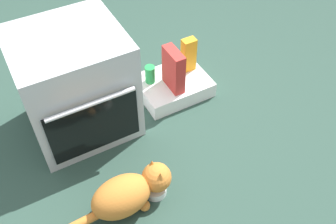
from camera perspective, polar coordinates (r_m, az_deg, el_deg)
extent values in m
plane|color=#284238|center=(2.24, -7.32, -6.86)|extent=(8.00, 8.00, 0.00)
cube|color=#B7BABF|center=(2.22, -13.80, 4.06)|extent=(0.59, 0.55, 0.65)
cube|color=black|center=(2.09, -10.91, -2.13)|extent=(0.51, 0.01, 0.36)
cylinder|color=silver|center=(1.92, -11.42, 1.17)|extent=(0.48, 0.02, 0.02)
cube|color=white|center=(2.55, 0.76, 3.95)|extent=(0.46, 0.35, 0.11)
cylinder|color=white|center=(2.08, -1.93, -11.55)|extent=(0.12, 0.12, 0.05)
sphere|color=brown|center=(2.06, -1.94, -11.30)|extent=(0.07, 0.07, 0.07)
ellipsoid|color=#C6752D|center=(1.96, -6.99, -12.47)|extent=(0.32, 0.22, 0.21)
sphere|color=#C6752D|center=(1.99, -1.73, -9.76)|extent=(0.16, 0.16, 0.16)
cone|color=#C6752D|center=(1.96, -2.39, -7.91)|extent=(0.05, 0.05, 0.07)
cone|color=#C6752D|center=(1.92, -1.13, -9.73)|extent=(0.05, 0.05, 0.07)
sphere|color=#C6752D|center=(2.08, -5.06, -11.44)|extent=(0.06, 0.06, 0.06)
sphere|color=#C6752D|center=(2.03, -3.54, -13.84)|extent=(0.06, 0.06, 0.06)
cube|color=#B72D28|center=(2.38, 0.83, 6.38)|extent=(0.07, 0.18, 0.28)
cube|color=orange|center=(2.52, 3.10, 8.57)|extent=(0.09, 0.06, 0.24)
cylinder|color=green|center=(2.47, -2.71, 5.67)|extent=(0.07, 0.07, 0.12)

